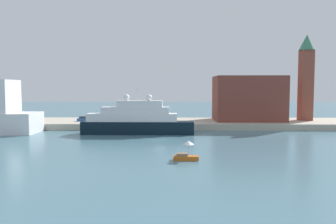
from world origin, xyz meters
TOP-DOWN VIEW (x-y plane):
  - ground at (0.00, 0.00)m, footprint 400.00×400.00m
  - quay_dock at (0.00, 26.02)m, footprint 110.00×20.05m
  - large_yacht at (-6.14, 9.44)m, footprint 27.30×4.16m
  - small_motorboat at (4.93, -20.24)m, footprint 3.94×1.70m
  - work_barge at (-15.75, 10.91)m, footprint 6.22×1.60m
  - harbor_building at (24.97, 27.05)m, footprint 19.64×13.64m
  - bell_tower at (41.95, 27.61)m, footprint 4.55×4.55m
  - parked_car at (-22.65, 24.09)m, footprint 4.31×1.77m
  - person_figure at (-19.31, 19.83)m, footprint 0.36×0.36m
  - mooring_bollard at (5.24, 16.86)m, footprint 0.48×0.48m

SIDE VIEW (x-z plane):
  - ground at x=0.00m, z-range 0.00..0.00m
  - work_barge at x=-15.75m, z-range 0.00..0.85m
  - quay_dock at x=0.00m, z-range 0.00..1.69m
  - small_motorboat at x=4.93m, z-range -0.43..2.65m
  - mooring_bollard at x=5.24m, z-range 1.69..2.35m
  - parked_car at x=-22.65m, z-range 1.59..3.01m
  - person_figure at x=-19.31m, z-range 1.63..3.24m
  - large_yacht at x=-6.14m, z-range -2.43..9.04m
  - harbor_building at x=24.97m, z-range 1.69..14.71m
  - bell_tower at x=41.95m, z-range 2.82..27.93m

